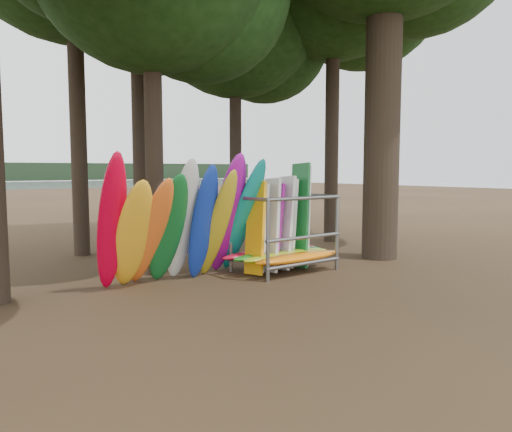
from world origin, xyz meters
TOP-DOWN VIEW (x-y plane):
  - ground at (0.00, 0.00)m, footprint 120.00×120.00m
  - oak_3 at (3.11, 6.30)m, footprint 7.20×7.20m
  - kayak_row at (-1.88, 1.32)m, footprint 4.25×1.92m
  - storage_rack at (0.78, 0.89)m, footprint 3.19×1.57m

SIDE VIEW (x-z plane):
  - ground at x=0.00m, z-range 0.00..0.00m
  - storage_rack at x=0.78m, z-range -0.48..2.32m
  - kayak_row at x=-1.88m, z-range -0.21..2.94m
  - oak_3 at x=3.11m, z-range 2.57..14.01m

